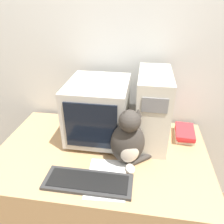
# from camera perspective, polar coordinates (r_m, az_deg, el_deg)

# --- Properties ---
(wall_back) EXTENTS (7.00, 0.05, 2.50)m
(wall_back) POSITION_cam_1_polar(r_m,az_deg,el_deg) (1.61, 0.15, 15.75)
(wall_back) COLOR silver
(wall_back) RESTS_ON ground_plane
(desk) EXTENTS (1.33, 0.83, 0.73)m
(desk) POSITION_cam_1_polar(r_m,az_deg,el_deg) (1.67, -2.50, -19.91)
(desk) COLOR tan
(desk) RESTS_ON ground_plane
(crt_monitor) EXTENTS (0.38, 0.43, 0.40)m
(crt_monitor) POSITION_cam_1_polar(r_m,az_deg,el_deg) (1.44, -3.58, 0.52)
(crt_monitor) COLOR #BCB7AD
(crt_monitor) RESTS_ON desk
(computer_tower) EXTENTS (0.20, 0.42, 0.47)m
(computer_tower) POSITION_cam_1_polar(r_m,az_deg,el_deg) (1.41, 10.49, 0.85)
(computer_tower) COLOR beige
(computer_tower) RESTS_ON desk
(keyboard) EXTENTS (0.47, 0.17, 0.02)m
(keyboard) POSITION_cam_1_polar(r_m,az_deg,el_deg) (1.21, -6.24, -17.69)
(keyboard) COLOR #2D2D2D
(keyboard) RESTS_ON desk
(cat) EXTENTS (0.29, 0.23, 0.36)m
(cat) POSITION_cam_1_polar(r_m,az_deg,el_deg) (1.24, 4.32, -7.45)
(cat) COLOR #38332D
(cat) RESTS_ON desk
(book_stack) EXTENTS (0.14, 0.21, 0.07)m
(book_stack) POSITION_cam_1_polar(r_m,az_deg,el_deg) (1.59, 18.44, -5.40)
(book_stack) COLOR beige
(book_stack) RESTS_ON desk
(pen) EXTENTS (0.13, 0.04, 0.01)m
(pen) POSITION_cam_1_polar(r_m,az_deg,el_deg) (1.29, -11.03, -14.99)
(pen) COLOR maroon
(pen) RESTS_ON desk
(paper_sheet) EXTENTS (0.23, 0.31, 0.00)m
(paper_sheet) POSITION_cam_1_polar(r_m,az_deg,el_deg) (1.24, -1.41, -16.87)
(paper_sheet) COLOR white
(paper_sheet) RESTS_ON desk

